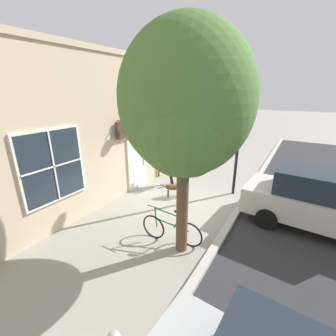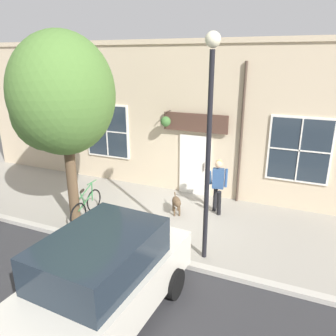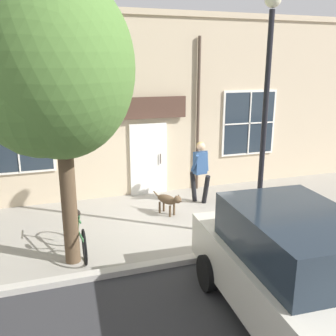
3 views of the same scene
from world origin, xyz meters
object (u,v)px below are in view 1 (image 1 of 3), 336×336
object	(u,v)px
pedestrian_walking	(176,161)
leaning_bicycle	(171,229)
street_tree_by_curb	(185,108)
parked_car_mid_block	(323,201)
street_lamp	(242,108)
dog_on_leash	(175,187)

from	to	relation	value
pedestrian_walking	leaning_bicycle	bearing A→B (deg)	-62.28
street_tree_by_curb	parked_car_mid_block	bearing A→B (deg)	45.17
street_lamp	parked_car_mid_block	bearing A→B (deg)	-20.95
dog_on_leash	street_tree_by_curb	world-z (taller)	street_tree_by_curb
street_tree_by_curb	leaning_bicycle	xyz separation A→B (m)	(-0.43, 0.20, -3.16)
street_tree_by_curb	parked_car_mid_block	size ratio (longest dim) A/B	1.20
dog_on_leash	parked_car_mid_block	distance (m)	4.70
parked_car_mid_block	street_lamp	distance (m)	3.86
street_tree_by_curb	street_lamp	size ratio (longest dim) A/B	1.04
leaning_bicycle	parked_car_mid_block	size ratio (longest dim) A/B	0.39
dog_on_leash	street_tree_by_curb	xyz separation A→B (m)	(1.68, -2.61, 3.15)
street_tree_by_curb	street_lamp	bearing A→B (deg)	87.73
street_tree_by_curb	leaning_bicycle	world-z (taller)	street_tree_by_curb
leaning_bicycle	street_lamp	distance (m)	4.88
parked_car_mid_block	pedestrian_walking	bearing A→B (deg)	172.15
leaning_bicycle	parked_car_mid_block	world-z (taller)	parked_car_mid_block
pedestrian_walking	dog_on_leash	bearing A→B (deg)	-62.01
pedestrian_walking	street_lamp	size ratio (longest dim) A/B	0.34
dog_on_leash	leaning_bicycle	bearing A→B (deg)	-62.41
pedestrian_walking	parked_car_mid_block	xyz separation A→B (m)	(5.24, -0.72, -0.16)
pedestrian_walking	dog_on_leash	xyz separation A→B (m)	(0.59, -1.11, -0.65)
pedestrian_walking	dog_on_leash	world-z (taller)	pedestrian_walking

